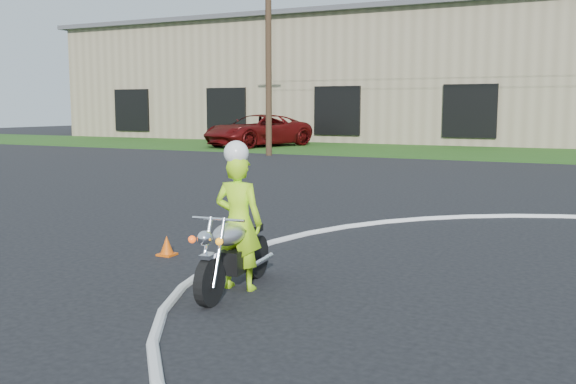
% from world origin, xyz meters
% --- Properties ---
extents(primary_motorcycle, '(0.65, 1.86, 0.98)m').
position_xyz_m(primary_motorcycle, '(-5.07, 1.32, 0.47)').
color(primary_motorcycle, black).
rests_on(primary_motorcycle, ground).
extents(rider_primary_grp, '(0.63, 0.45, 1.81)m').
position_xyz_m(rider_primary_grp, '(-5.08, 1.45, 0.88)').
color(rider_primary_grp, '#B0F91A').
rests_on(rider_primary_grp, ground).
extents(pickup_grp, '(4.95, 7.12, 1.81)m').
position_xyz_m(pickup_grp, '(-18.74, 26.71, 0.90)').
color(pickup_grp, '#52090A').
rests_on(pickup_grp, ground).
extents(warehouse, '(41.00, 17.00, 8.30)m').
position_xyz_m(warehouse, '(-18.00, 39.99, 4.16)').
color(warehouse, tan).
rests_on(warehouse, ground).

